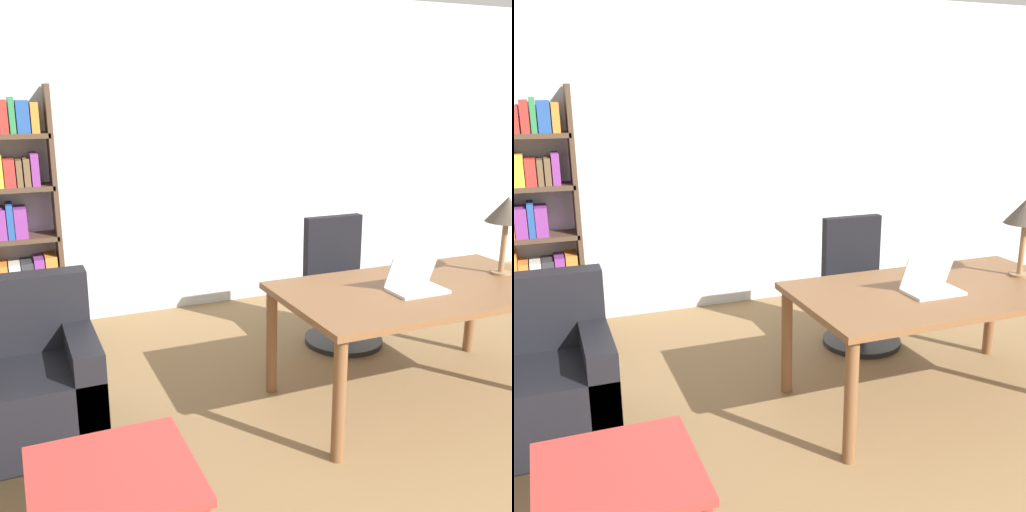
% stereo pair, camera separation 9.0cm
% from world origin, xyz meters
% --- Properties ---
extents(wall_back, '(8.00, 0.06, 2.70)m').
position_xyz_m(wall_back, '(0.00, 4.53, 1.35)').
color(wall_back, silver).
rests_on(wall_back, ground_plane).
extents(desk, '(1.73, 0.95, 0.73)m').
position_xyz_m(desk, '(0.53, 2.33, 0.64)').
color(desk, brown).
rests_on(desk, ground_plane).
extents(laptop, '(0.33, 0.21, 0.21)m').
position_xyz_m(laptop, '(0.45, 2.28, 0.77)').
color(laptop, silver).
rests_on(laptop, desk).
extents(table_lamp, '(0.26, 0.26, 0.50)m').
position_xyz_m(table_lamp, '(1.18, 2.35, 1.13)').
color(table_lamp, olive).
rests_on(table_lamp, desk).
extents(office_chair, '(0.59, 0.59, 0.96)m').
position_xyz_m(office_chair, '(0.57, 3.30, 0.41)').
color(office_chair, black).
rests_on(office_chair, ground_plane).
extents(side_table_blue, '(0.60, 0.59, 0.52)m').
position_xyz_m(side_table_blue, '(-1.47, 1.50, 0.45)').
color(side_table_blue, '#B2332D').
rests_on(side_table_blue, ground_plane).
extents(armchair, '(0.78, 0.70, 0.87)m').
position_xyz_m(armchair, '(-1.74, 2.79, 0.29)').
color(armchair, black).
rests_on(armchair, ground_plane).
extents(bookshelf, '(0.73, 0.28, 1.93)m').
position_xyz_m(bookshelf, '(-1.75, 4.34, 0.93)').
color(bookshelf, '#4C3828').
rests_on(bookshelf, ground_plane).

